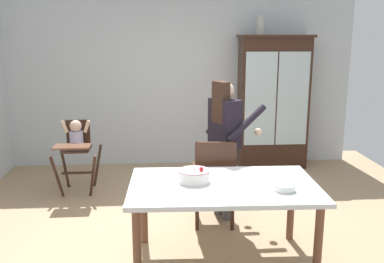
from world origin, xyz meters
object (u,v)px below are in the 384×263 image
Objects in this scene: high_chair_with_toddler at (76,143)px; birthday_cake at (194,176)px; china_cabinet at (273,102)px; dining_table at (223,193)px; adult_person at (225,133)px; serving_bowl at (284,187)px; dining_chair_far_side at (215,177)px; ceramic_vase at (260,26)px.

birthday_cake is (1.38, -1.80, 0.14)m from high_chair_with_toddler.
dining_table is at bearing -112.23° from china_cabinet.
birthday_cake is at bearing 162.77° from dining_table.
birthday_cake reaches higher than dining_table.
china_cabinet reaches higher than adult_person.
serving_bowl is 1.04m from dining_chair_far_side.
ceramic_vase reaches higher than dining_table.
dining_table is (-1.15, -2.81, -0.35)m from china_cabinet.
adult_person is (1.78, -0.91, 0.31)m from high_chair_with_toddler.
dining_chair_far_side is (-0.47, 0.90, -0.21)m from serving_bowl.
birthday_cake is 0.29× the size of dining_chair_far_side.
serving_bowl is (2.12, -2.07, 0.11)m from high_chair_with_toddler.
dining_table is 0.30m from birthday_cake.
adult_person is at bearing 65.62° from birthday_cake.
dining_table is (-0.92, -2.81, -1.47)m from ceramic_vase.
china_cabinet is at bearing 77.56° from serving_bowl.
high_chair_with_toddler is 0.99× the size of dining_chair_far_side.
dining_chair_far_side is at bearing -113.25° from ceramic_vase.
dining_chair_far_side is (0.26, 0.63, -0.24)m from birthday_cake.
high_chair_with_toddler reaches higher than birthday_cake.
ceramic_vase is 0.16× the size of dining_table.
high_chair_with_toddler is 2.27m from birthday_cake.
dining_chair_far_side is at bearing -118.41° from china_cabinet.
ceramic_vase is 2.31m from adult_person.
adult_person reaches higher than dining_chair_far_side.
serving_bowl is at bearing 169.14° from adult_person.
dining_table is 9.21× the size of serving_bowl.
adult_person is at bearing -114.20° from dining_chair_far_side.
dining_table is 0.72m from dining_chair_far_side.
china_cabinet is 3.08m from serving_bowl.
dining_table is at bearing 144.09° from adult_person.
adult_person is at bearing -112.53° from ceramic_vase.
china_cabinet reaches higher than high_chair_with_toddler.
dining_table is 5.92× the size of birthday_cake.
serving_bowl is at bearing 121.85° from dining_chair_far_side.
birthday_cake is (-1.17, -2.73, -1.33)m from ceramic_vase.
china_cabinet is 2.10m from adult_person.
adult_person reaches higher than high_chair_with_toddler.
serving_bowl is 0.19× the size of dining_chair_far_side.
dining_table is at bearing -108.03° from ceramic_vase.
dining_table is at bearing 93.07° from dining_chair_far_side.
ceramic_vase reaches higher than serving_bowl.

